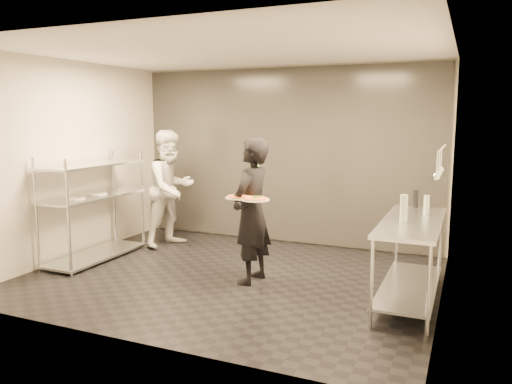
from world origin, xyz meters
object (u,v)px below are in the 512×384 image
at_px(waiter, 252,211).
at_px(bottle_green, 404,208).
at_px(bottle_clear, 426,205).
at_px(bottle_dark, 416,199).
at_px(pizza_plate_far, 256,199).
at_px(salad_plate, 255,168).
at_px(pizza_plate_near, 239,197).
at_px(pos_monitor, 402,210).
at_px(pass_rack, 93,206).
at_px(chef, 171,188).
at_px(prep_counter, 411,247).

xyz_separation_m(waiter, bottle_green, (1.78, -0.07, 0.18)).
distance_m(bottle_clear, bottle_dark, 0.43).
height_order(pizza_plate_far, salad_plate, salad_plate).
height_order(pizza_plate_near, pizza_plate_far, pizza_plate_near).
height_order(pizza_plate_far, bottle_clear, bottle_clear).
height_order(pizza_plate_far, pos_monitor, pizza_plate_far).
distance_m(pass_rack, pizza_plate_far, 2.64).
xyz_separation_m(chef, bottle_clear, (3.84, -0.67, 0.12)).
height_order(pass_rack, bottle_green, pass_rack).
bearing_deg(salad_plate, pizza_plate_near, -90.92).
distance_m(chef, pizza_plate_near, 2.21).
height_order(waiter, salad_plate, waiter).
xyz_separation_m(pizza_plate_far, bottle_clear, (1.83, 0.65, -0.05)).
bearing_deg(pizza_plate_near, pos_monitor, 9.24).
bearing_deg(bottle_green, pizza_plate_near, -176.74).
relative_size(prep_counter, pizza_plate_near, 5.43).
xyz_separation_m(pizza_plate_near, bottle_green, (1.86, 0.11, -0.02)).
bearing_deg(pass_rack, prep_counter, 0.03).
relative_size(pizza_plate_far, bottle_dark, 1.52).
distance_m(chef, pizza_plate_far, 2.41).
bearing_deg(bottle_dark, bottle_green, -92.01).
xyz_separation_m(bottle_clear, bottle_dark, (-0.16, 0.40, -0.00)).
xyz_separation_m(prep_counter, salad_plate, (-1.93, 0.23, 0.75)).
bearing_deg(prep_counter, waiter, -178.55).
bearing_deg(salad_plate, chef, 154.87).
bearing_deg(bottle_dark, prep_counter, -86.60).
bearing_deg(bottle_clear, prep_counter, -105.28).
bearing_deg(chef, pizza_plate_far, -106.72).
relative_size(waiter, salad_plate, 6.58).
relative_size(prep_counter, bottle_green, 6.28).
height_order(chef, bottle_dark, chef).
height_order(waiter, bottle_green, waiter).
height_order(waiter, pizza_plate_near, waiter).
bearing_deg(pizza_plate_near, salad_plate, 89.08).
distance_m(waiter, chef, 2.18).
bearing_deg(bottle_green, pizza_plate_far, -175.13).
xyz_separation_m(chef, salad_plate, (1.80, -0.84, 0.47)).
distance_m(pizza_plate_near, bottle_dark, 2.15).
relative_size(bottle_clear, bottle_dark, 1.01).
height_order(prep_counter, bottle_dark, bottle_dark).
xyz_separation_m(waiter, salad_plate, (-0.07, 0.28, 0.49)).
xyz_separation_m(pass_rack, pos_monitor, (4.21, 0.08, 0.24)).
xyz_separation_m(salad_plate, bottle_green, (1.86, -0.34, -0.31)).
distance_m(pass_rack, pos_monitor, 4.22).
relative_size(bottle_green, bottle_clear, 1.33).
relative_size(waiter, bottle_clear, 8.18).
xyz_separation_m(pass_rack, bottle_green, (4.25, -0.11, 0.29)).
bearing_deg(salad_plate, waiter, -75.08).
height_order(pizza_plate_near, bottle_green, bottle_green).
bearing_deg(salad_plate, bottle_clear, 4.78).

